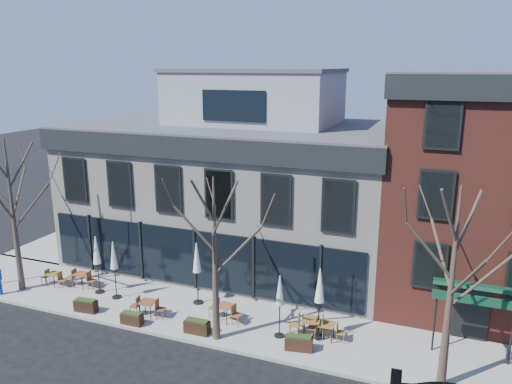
% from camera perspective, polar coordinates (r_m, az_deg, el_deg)
% --- Properties ---
extents(ground, '(120.00, 120.00, 0.00)m').
position_cam_1_polar(ground, '(26.56, -6.77, -11.31)').
color(ground, black).
rests_on(ground, ground).
extents(sidewalk_front, '(33.50, 4.70, 0.15)m').
position_cam_1_polar(sidewalk_front, '(23.53, -2.05, -14.57)').
color(sidewalk_front, gray).
rests_on(sidewalk_front, ground).
extents(sidewalk_side, '(4.50, 12.00, 0.15)m').
position_cam_1_polar(sidewalk_side, '(37.10, -17.94, -4.25)').
color(sidewalk_side, gray).
rests_on(sidewalk_side, ground).
extents(corner_building, '(18.39, 10.39, 11.10)m').
position_cam_1_polar(corner_building, '(29.27, -2.29, 1.04)').
color(corner_building, beige).
rests_on(corner_building, ground).
extents(red_brick_building, '(8.20, 11.78, 11.18)m').
position_cam_1_polar(red_brick_building, '(26.72, 23.96, 0.52)').
color(red_brick_building, maroon).
rests_on(red_brick_building, ground).
extents(tree_corner, '(3.93, 3.98, 7.92)m').
position_cam_1_polar(tree_corner, '(27.71, -26.01, -2.22)').
color(tree_corner, '#382B21').
rests_on(tree_corner, sidewalk_front).
extents(tree_mid, '(3.50, 3.55, 7.04)m').
position_cam_1_polar(tree_mid, '(20.59, -4.70, -7.53)').
color(tree_mid, '#382B21').
rests_on(tree_mid, sidewalk_front).
extents(tree_right, '(3.72, 3.77, 7.48)m').
position_cam_1_polar(tree_right, '(18.70, 21.42, -10.11)').
color(tree_right, '#382B21').
rests_on(tree_right, sidewalk_front).
extents(cafe_set_0, '(1.57, 0.64, 0.83)m').
position_cam_1_polar(cafe_set_0, '(28.65, -22.11, -9.08)').
color(cafe_set_0, brown).
rests_on(cafe_set_0, sidewalk_front).
extents(cafe_set_1, '(1.73, 0.71, 0.91)m').
position_cam_1_polar(cafe_set_1, '(27.97, -19.30, -9.30)').
color(cafe_set_1, brown).
rests_on(cafe_set_1, sidewalk_front).
extents(cafe_set_2, '(1.78, 0.78, 0.92)m').
position_cam_1_polar(cafe_set_2, '(24.08, -12.27, -12.72)').
color(cafe_set_2, brown).
rests_on(cafe_set_2, sidewalk_front).
extents(cafe_set_3, '(1.80, 0.84, 0.92)m').
position_cam_1_polar(cafe_set_3, '(23.26, -3.53, -13.41)').
color(cafe_set_3, brown).
rests_on(cafe_set_3, sidewalk_front).
extents(cafe_set_4, '(1.93, 0.87, 0.99)m').
position_cam_1_polar(cafe_set_4, '(22.13, 6.28, -14.93)').
color(cafe_set_4, brown).
rests_on(cafe_set_4, sidewalk_front).
extents(cafe_set_5, '(1.65, 0.68, 0.87)m').
position_cam_1_polar(cafe_set_5, '(22.03, 8.07, -15.32)').
color(cafe_set_5, brown).
rests_on(cafe_set_5, sidewalk_front).
extents(umbrella_0, '(0.48, 0.48, 3.01)m').
position_cam_1_polar(umbrella_0, '(26.42, -17.76, -6.69)').
color(umbrella_0, black).
rests_on(umbrella_0, sidewalk_front).
extents(umbrella_1, '(0.48, 0.48, 2.98)m').
position_cam_1_polar(umbrella_1, '(25.59, -15.94, -7.29)').
color(umbrella_1, black).
rests_on(umbrella_1, sidewalk_front).
extents(umbrella_2, '(0.50, 0.50, 3.11)m').
position_cam_1_polar(umbrella_2, '(24.23, -6.78, -7.83)').
color(umbrella_2, black).
rests_on(umbrella_2, sidewalk_front).
extents(umbrella_3, '(0.45, 0.45, 2.82)m').
position_cam_1_polar(umbrella_3, '(21.35, 2.73, -11.52)').
color(umbrella_3, black).
rests_on(umbrella_3, sidewalk_front).
extents(umbrella_4, '(0.50, 0.50, 3.15)m').
position_cam_1_polar(umbrella_4, '(21.31, 7.28, -10.98)').
color(umbrella_4, black).
rests_on(umbrella_4, sidewalk_front).
extents(planter_0, '(1.12, 0.52, 0.61)m').
position_cam_1_polar(planter_0, '(25.38, -18.87, -12.15)').
color(planter_0, black).
rests_on(planter_0, sidewalk_front).
extents(planter_1, '(1.02, 0.42, 0.57)m').
position_cam_1_polar(planter_1, '(23.69, -14.00, -13.83)').
color(planter_1, black).
rests_on(planter_1, sidewalk_front).
extents(planter_2, '(1.13, 0.47, 0.63)m').
position_cam_1_polar(planter_2, '(22.49, -6.75, -15.01)').
color(planter_2, black).
rests_on(planter_2, sidewalk_front).
extents(planter_3, '(1.19, 0.64, 0.63)m').
position_cam_1_polar(planter_3, '(21.28, 4.92, -16.79)').
color(planter_3, '#321C10').
rests_on(planter_3, sidewalk_front).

